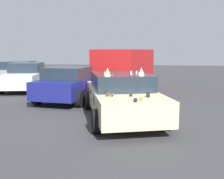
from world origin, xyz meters
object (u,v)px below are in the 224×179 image
at_px(parked_van_behind_left, 126,67).
at_px(parked_sedan_far_right, 70,84).
at_px(parked_sedan_far_left, 26,76).
at_px(art_car_decorated, 121,95).
at_px(parked_sedan_near_left, 20,71).

bearing_deg(parked_van_behind_left, parked_sedan_far_right, -18.69).
relative_size(parked_sedan_far_right, parked_sedan_far_left, 0.86).
height_order(art_car_decorated, parked_sedan_far_left, art_car_decorated).
bearing_deg(art_car_decorated, parked_sedan_far_left, -150.27).
xyz_separation_m(parked_van_behind_left, parked_sedan_far_right, (-3.45, 1.97, -0.50)).
relative_size(art_car_decorated, parked_sedan_far_right, 1.22).
bearing_deg(art_car_decorated, parked_sedan_near_left, -155.06).
xyz_separation_m(art_car_decorated, parked_sedan_far_left, (5.27, 5.86, -0.00)).
relative_size(parked_van_behind_left, parked_sedan_far_right, 1.28).
distance_m(parked_sedan_far_right, parked_sedan_near_left, 7.97).
height_order(art_car_decorated, parked_sedan_far_right, art_car_decorated).
bearing_deg(parked_sedan_far_right, parked_sedan_near_left, 48.74).
distance_m(parked_van_behind_left, parked_sedan_far_left, 5.42).
height_order(parked_van_behind_left, parked_sedan_near_left, parked_van_behind_left).
bearing_deg(art_car_decorated, parked_van_behind_left, 166.56).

